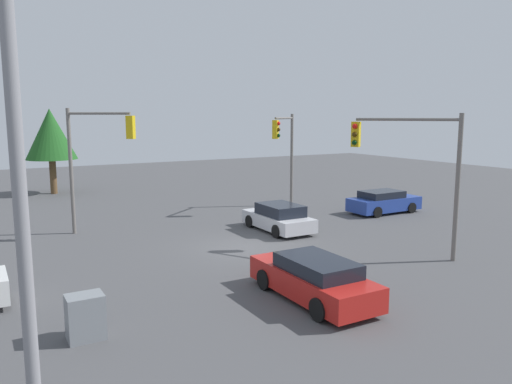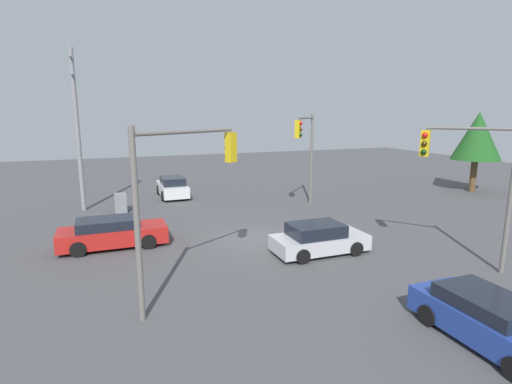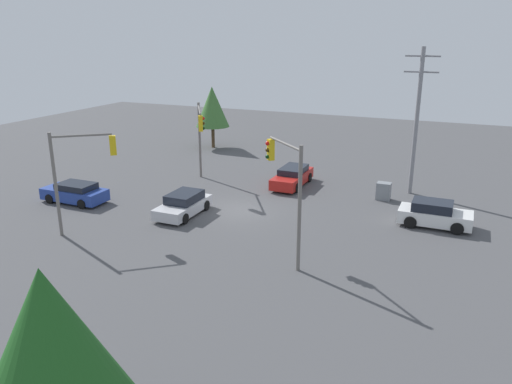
{
  "view_description": "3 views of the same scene",
  "coord_description": "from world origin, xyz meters",
  "px_view_note": "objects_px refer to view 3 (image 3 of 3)",
  "views": [
    {
      "loc": [
        10.16,
        18.49,
        5.67
      ],
      "look_at": [
        -0.04,
        0.7,
        2.51
      ],
      "focal_mm": 35.0,
      "sensor_mm": 36.0,
      "label": 1
    },
    {
      "loc": [
        -17.5,
        6.61,
        6.11
      ],
      "look_at": [
        1.6,
        -0.68,
        2.01
      ],
      "focal_mm": 28.0,
      "sensor_mm": 36.0,
      "label": 2
    },
    {
      "loc": [
        12.68,
        -26.66,
        10.63
      ],
      "look_at": [
        1.85,
        -1.55,
        1.93
      ],
      "focal_mm": 35.0,
      "sensor_mm": 36.0,
      "label": 3
    }
  ],
  "objects_px": {
    "traffic_signal_main": "(80,165)",
    "traffic_signal_cross": "(287,179)",
    "sedan_white": "(434,214)",
    "traffic_signal_aux": "(200,130)",
    "sedan_silver": "(183,204)",
    "electrical_cabinet": "(384,191)",
    "sedan_red": "(292,177)",
    "sedan_blue": "(75,193)"
  },
  "relations": [
    {
      "from": "sedan_silver",
      "to": "traffic_signal_cross",
      "type": "bearing_deg",
      "value": 156.07
    },
    {
      "from": "sedan_white",
      "to": "traffic_signal_cross",
      "type": "bearing_deg",
      "value": -40.06
    },
    {
      "from": "sedan_red",
      "to": "traffic_signal_cross",
      "type": "height_order",
      "value": "traffic_signal_cross"
    },
    {
      "from": "sedan_blue",
      "to": "sedan_white",
      "type": "xyz_separation_m",
      "value": [
        22.07,
        4.83,
        0.07
      ]
    },
    {
      "from": "sedan_silver",
      "to": "traffic_signal_main",
      "type": "xyz_separation_m",
      "value": [
        -3.44,
        -4.69,
        3.28
      ]
    },
    {
      "from": "traffic_signal_aux",
      "to": "traffic_signal_main",
      "type": "bearing_deg",
      "value": -37.36
    },
    {
      "from": "sedan_red",
      "to": "traffic_signal_main",
      "type": "bearing_deg",
      "value": 60.2
    },
    {
      "from": "sedan_blue",
      "to": "traffic_signal_main",
      "type": "bearing_deg",
      "value": -131.82
    },
    {
      "from": "sedan_red",
      "to": "electrical_cabinet",
      "type": "xyz_separation_m",
      "value": [
        6.68,
        -0.65,
        -0.09
      ]
    },
    {
      "from": "sedan_white",
      "to": "traffic_signal_aux",
      "type": "height_order",
      "value": "traffic_signal_aux"
    },
    {
      "from": "electrical_cabinet",
      "to": "sedan_blue",
      "type": "bearing_deg",
      "value": -155.15
    },
    {
      "from": "sedan_red",
      "to": "sedan_blue",
      "type": "relative_size",
      "value": 1.1
    },
    {
      "from": "sedan_red",
      "to": "traffic_signal_aux",
      "type": "distance_m",
      "value": 7.48
    },
    {
      "from": "sedan_red",
      "to": "sedan_blue",
      "type": "distance_m",
      "value": 15.05
    },
    {
      "from": "sedan_blue",
      "to": "traffic_signal_cross",
      "type": "xyz_separation_m",
      "value": [
        15.72,
        -2.72,
        3.45
      ]
    },
    {
      "from": "sedan_silver",
      "to": "traffic_signal_aux",
      "type": "bearing_deg",
      "value": -70.28
    },
    {
      "from": "traffic_signal_main",
      "to": "sedan_white",
      "type": "bearing_deg",
      "value": -12.56
    },
    {
      "from": "sedan_silver",
      "to": "electrical_cabinet",
      "type": "xyz_separation_m",
      "value": [
        10.77,
        7.8,
        -0.06
      ]
    },
    {
      "from": "sedan_blue",
      "to": "sedan_silver",
      "type": "bearing_deg",
      "value": -84.12
    },
    {
      "from": "traffic_signal_cross",
      "to": "traffic_signal_aux",
      "type": "distance_m",
      "value": 14.17
    },
    {
      "from": "sedan_silver",
      "to": "traffic_signal_aux",
      "type": "xyz_separation_m",
      "value": [
        -2.26,
        6.31,
        3.34
      ]
    },
    {
      "from": "sedan_blue",
      "to": "sedan_white",
      "type": "height_order",
      "value": "sedan_white"
    },
    {
      "from": "sedan_silver",
      "to": "sedan_white",
      "type": "xyz_separation_m",
      "value": [
        14.29,
        4.03,
        0.07
      ]
    },
    {
      "from": "sedan_white",
      "to": "traffic_signal_cross",
      "type": "xyz_separation_m",
      "value": [
        -6.35,
        -7.55,
        3.38
      ]
    },
    {
      "from": "traffic_signal_main",
      "to": "traffic_signal_cross",
      "type": "distance_m",
      "value": 11.43
    },
    {
      "from": "sedan_red",
      "to": "traffic_signal_aux",
      "type": "xyz_separation_m",
      "value": [
        -6.35,
        -2.14,
        3.32
      ]
    },
    {
      "from": "sedan_silver",
      "to": "traffic_signal_aux",
      "type": "relative_size",
      "value": 0.72
    },
    {
      "from": "sedan_silver",
      "to": "electrical_cabinet",
      "type": "relative_size",
      "value": 3.55
    },
    {
      "from": "sedan_silver",
      "to": "traffic_signal_aux",
      "type": "distance_m",
      "value": 7.49
    },
    {
      "from": "sedan_red",
      "to": "traffic_signal_cross",
      "type": "xyz_separation_m",
      "value": [
        3.85,
        -11.97,
        3.42
      ]
    },
    {
      "from": "sedan_silver",
      "to": "electrical_cabinet",
      "type": "height_order",
      "value": "sedan_silver"
    },
    {
      "from": "sedan_white",
      "to": "electrical_cabinet",
      "type": "xyz_separation_m",
      "value": [
        -3.51,
        3.77,
        -0.13
      ]
    },
    {
      "from": "sedan_white",
      "to": "traffic_signal_aux",
      "type": "bearing_deg",
      "value": -97.86
    },
    {
      "from": "sedan_white",
      "to": "traffic_signal_main",
      "type": "xyz_separation_m",
      "value": [
        -17.72,
        -8.72,
        3.21
      ]
    },
    {
      "from": "sedan_red",
      "to": "traffic_signal_cross",
      "type": "bearing_deg",
      "value": 107.81
    },
    {
      "from": "sedan_blue",
      "to": "traffic_signal_aux",
      "type": "distance_m",
      "value": 9.61
    },
    {
      "from": "traffic_signal_aux",
      "to": "electrical_cabinet",
      "type": "distance_m",
      "value": 13.55
    },
    {
      "from": "sedan_silver",
      "to": "traffic_signal_aux",
      "type": "height_order",
      "value": "traffic_signal_aux"
    },
    {
      "from": "traffic_signal_aux",
      "to": "traffic_signal_cross",
      "type": "bearing_deg",
      "value": 14.77
    },
    {
      "from": "sedan_blue",
      "to": "traffic_signal_main",
      "type": "height_order",
      "value": "traffic_signal_main"
    },
    {
      "from": "sedan_silver",
      "to": "traffic_signal_cross",
      "type": "distance_m",
      "value": 9.34
    },
    {
      "from": "traffic_signal_cross",
      "to": "traffic_signal_main",
      "type": "bearing_deg",
      "value": 49.9
    }
  ]
}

